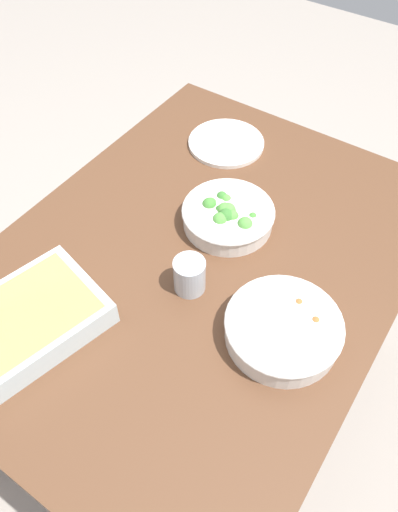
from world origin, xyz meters
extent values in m
plane|color=#9E9389|center=(0.00, 0.00, 0.00)|extent=(6.00, 6.00, 0.00)
cube|color=brown|center=(0.00, 0.00, 0.72)|extent=(1.20, 0.90, 0.04)
cylinder|color=brown|center=(-0.54, -0.39, 0.35)|extent=(0.06, 0.06, 0.70)
cylinder|color=brown|center=(-0.54, 0.39, 0.35)|extent=(0.06, 0.06, 0.70)
cylinder|color=silver|center=(0.08, 0.27, 0.77)|extent=(0.24, 0.24, 0.05)
torus|color=silver|center=(0.08, 0.27, 0.79)|extent=(0.25, 0.25, 0.01)
cylinder|color=olive|center=(0.08, 0.27, 0.77)|extent=(0.20, 0.20, 0.03)
sphere|color=olive|center=(0.08, 0.26, 0.79)|extent=(0.01, 0.01, 0.01)
sphere|color=#C66633|center=(0.10, 0.27, 0.79)|extent=(0.02, 0.02, 0.02)
sphere|color=#C66633|center=(0.04, 0.32, 0.79)|extent=(0.02, 0.02, 0.02)
sphere|color=#C66633|center=(0.02, 0.27, 0.79)|extent=(0.02, 0.02, 0.02)
sphere|color=silver|center=(0.07, 0.22, 0.79)|extent=(0.02, 0.02, 0.02)
sphere|color=silver|center=(0.08, 0.27, 0.79)|extent=(0.02, 0.02, 0.02)
cylinder|color=silver|center=(-0.13, 0.00, 0.77)|extent=(0.22, 0.22, 0.05)
torus|color=silver|center=(-0.13, 0.00, 0.79)|extent=(0.23, 0.23, 0.01)
cylinder|color=#8CB272|center=(-0.13, 0.00, 0.77)|extent=(0.18, 0.18, 0.02)
sphere|color=#3D7A33|center=(-0.16, -0.04, 0.79)|extent=(0.03, 0.03, 0.03)
sphere|color=#569E42|center=(-0.11, 0.06, 0.79)|extent=(0.04, 0.04, 0.04)
sphere|color=#569E42|center=(-0.12, -0.01, 0.79)|extent=(0.04, 0.04, 0.04)
sphere|color=#3D7A33|center=(-0.11, 0.01, 0.79)|extent=(0.04, 0.04, 0.04)
sphere|color=#478C38|center=(-0.12, -0.05, 0.79)|extent=(0.04, 0.04, 0.04)
sphere|color=#569E42|center=(-0.16, -0.03, 0.79)|extent=(0.03, 0.03, 0.03)
sphere|color=#478C38|center=(-0.15, 0.06, 0.78)|extent=(0.02, 0.02, 0.02)
sphere|color=#569E42|center=(-0.13, -0.05, 0.79)|extent=(0.03, 0.03, 0.03)
sphere|color=#569E42|center=(-0.13, 0.00, 0.79)|extent=(0.04, 0.04, 0.04)
sphere|color=#569E42|center=(-0.09, 0.00, 0.79)|extent=(0.04, 0.04, 0.04)
sphere|color=#569E42|center=(-0.12, 0.02, 0.79)|extent=(0.03, 0.03, 0.03)
sphere|color=#3D7A33|center=(-0.12, -0.02, 0.78)|extent=(0.02, 0.02, 0.02)
sphere|color=#3D7A33|center=(-0.09, 0.00, 0.78)|extent=(0.02, 0.02, 0.02)
sphere|color=#3D7A33|center=(-0.11, 0.06, 0.78)|extent=(0.02, 0.02, 0.02)
cube|color=silver|center=(0.36, -0.18, 0.77)|extent=(0.34, 0.29, 0.06)
cube|color=#DBAD56|center=(0.36, -0.18, 0.78)|extent=(0.30, 0.25, 0.04)
cylinder|color=#B2BCC6|center=(0.09, 0.03, 0.78)|extent=(0.07, 0.07, 0.08)
cylinder|color=black|center=(0.09, 0.03, 0.77)|extent=(0.06, 0.06, 0.05)
cylinder|color=white|center=(-0.39, -0.17, 0.75)|extent=(0.22, 0.22, 0.01)
cube|color=silver|center=(0.08, 0.27, 0.74)|extent=(0.07, 0.13, 0.01)
ellipsoid|color=silver|center=(0.05, 0.19, 0.75)|extent=(0.04, 0.05, 0.01)
camera|label=1|loc=(0.62, 0.42, 1.66)|focal=34.98mm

